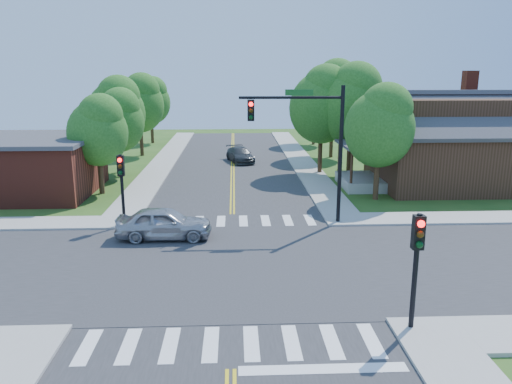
{
  "coord_description": "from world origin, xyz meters",
  "views": [
    {
      "loc": [
        0.16,
        -19.48,
        7.9
      ],
      "look_at": [
        1.18,
        3.87,
        2.2
      ],
      "focal_mm": 35.0,
      "sensor_mm": 36.0,
      "label": 1
    }
  ],
  "objects_px": {
    "signal_pole_se": "(417,250)",
    "car_silver": "(164,224)",
    "signal_mast_ne": "(308,133)",
    "car_dgrey": "(240,155)",
    "signal_pole_nw": "(121,177)",
    "house_ne": "(451,139)"
  },
  "relations": [
    {
      "from": "signal_pole_se",
      "to": "car_silver",
      "type": "distance_m",
      "value": 12.84
    },
    {
      "from": "signal_mast_ne",
      "to": "car_dgrey",
      "type": "xyz_separation_m",
      "value": [
        -3.26,
        18.52,
        -4.21
      ]
    },
    {
      "from": "signal_mast_ne",
      "to": "signal_pole_nw",
      "type": "relative_size",
      "value": 1.89
    },
    {
      "from": "signal_pole_se",
      "to": "car_silver",
      "type": "height_order",
      "value": "signal_pole_se"
    },
    {
      "from": "car_dgrey",
      "to": "signal_pole_se",
      "type": "bearing_deg",
      "value": -94.82
    },
    {
      "from": "signal_pole_nw",
      "to": "house_ne",
      "type": "height_order",
      "value": "house_ne"
    },
    {
      "from": "signal_pole_nw",
      "to": "car_silver",
      "type": "bearing_deg",
      "value": -41.35
    },
    {
      "from": "car_silver",
      "to": "house_ne",
      "type": "bearing_deg",
      "value": -59.14
    },
    {
      "from": "signal_mast_ne",
      "to": "car_dgrey",
      "type": "distance_m",
      "value": 19.27
    },
    {
      "from": "signal_pole_nw",
      "to": "signal_mast_ne",
      "type": "bearing_deg",
      "value": 0.07
    },
    {
      "from": "house_ne",
      "to": "car_dgrey",
      "type": "bearing_deg",
      "value": 145.64
    },
    {
      "from": "house_ne",
      "to": "signal_mast_ne",
      "type": "bearing_deg",
      "value": -142.32
    },
    {
      "from": "signal_pole_se",
      "to": "car_dgrey",
      "type": "relative_size",
      "value": 0.81
    },
    {
      "from": "signal_pole_nw",
      "to": "car_silver",
      "type": "height_order",
      "value": "signal_pole_nw"
    },
    {
      "from": "house_ne",
      "to": "signal_pole_nw",
      "type": "bearing_deg",
      "value": -157.31
    },
    {
      "from": "house_ne",
      "to": "car_dgrey",
      "type": "height_order",
      "value": "house_ne"
    },
    {
      "from": "signal_mast_ne",
      "to": "car_dgrey",
      "type": "relative_size",
      "value": 1.53
    },
    {
      "from": "signal_pole_se",
      "to": "house_ne",
      "type": "bearing_deg",
      "value": 64.42
    },
    {
      "from": "signal_pole_nw",
      "to": "car_dgrey",
      "type": "distance_m",
      "value": 19.67
    },
    {
      "from": "house_ne",
      "to": "car_dgrey",
      "type": "distance_m",
      "value": 17.71
    },
    {
      "from": "signal_pole_se",
      "to": "car_silver",
      "type": "xyz_separation_m",
      "value": [
        -8.84,
        9.12,
        -1.89
      ]
    },
    {
      "from": "signal_pole_se",
      "to": "car_silver",
      "type": "relative_size",
      "value": 0.84
    }
  ]
}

